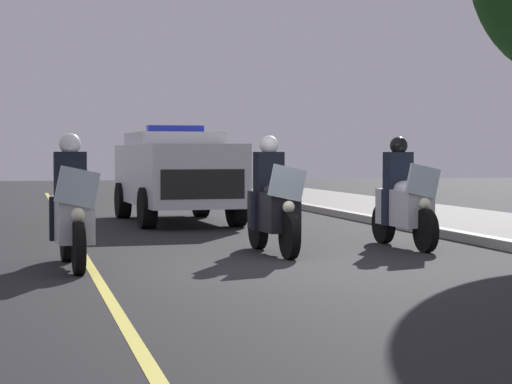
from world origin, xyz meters
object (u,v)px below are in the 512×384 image
at_px(police_motorcycle_lead_left, 72,213).
at_px(police_motorcycle_lead_right, 273,206).
at_px(police_motorcycle_trailing, 403,202).
at_px(police_suv, 176,172).

distance_m(police_motorcycle_lead_left, police_motorcycle_lead_right, 3.08).
bearing_deg(police_motorcycle_lead_right, police_motorcycle_trailing, 100.61).
xyz_separation_m(police_motorcycle_lead_left, police_motorcycle_lead_right, (-1.00, 2.91, 0.00)).
height_order(police_motorcycle_lead_right, police_motorcycle_trailing, same).
bearing_deg(police_motorcycle_lead_left, police_motorcycle_trailing, 105.48).
bearing_deg(police_motorcycle_lead_right, police_motorcycle_lead_left, -70.98).
relative_size(police_motorcycle_lead_right, police_suv, 0.43).
relative_size(police_motorcycle_lead_right, police_motorcycle_trailing, 1.00).
distance_m(police_motorcycle_lead_left, police_suv, 8.07).
height_order(police_motorcycle_lead_left, police_motorcycle_trailing, same).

